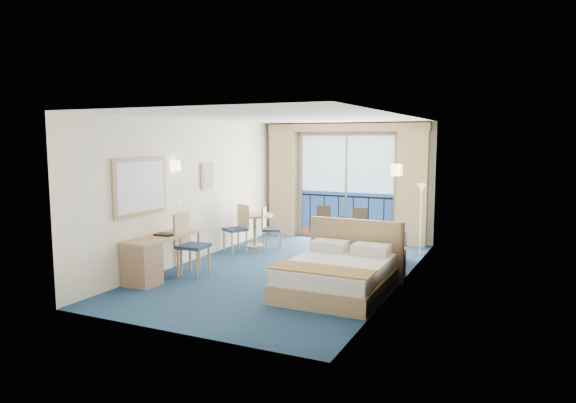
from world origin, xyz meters
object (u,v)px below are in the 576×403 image
at_px(bed, 338,275).
at_px(table_chair_b, 239,225).
at_px(desk, 147,259).
at_px(nightstand, 393,262).
at_px(round_table, 255,222).
at_px(armchair, 385,244).
at_px(floor_lamp, 421,201).
at_px(desk_chair, 188,241).
at_px(table_chair_a, 269,226).

relative_size(bed, table_chair_b, 1.95).
height_order(desk, table_chair_b, table_chair_b).
relative_size(bed, desk, 1.25).
distance_m(nightstand, round_table, 3.51).
bearing_deg(bed, armchair, 86.66).
height_order(nightstand, floor_lamp, floor_lamp).
bearing_deg(desk_chair, bed, -90.43).
bearing_deg(nightstand, table_chair_b, 169.91).
bearing_deg(floor_lamp, desk, -131.87).
bearing_deg(nightstand, desk_chair, -156.22).
distance_m(armchair, desk, 4.43).
xyz_separation_m(armchair, floor_lamp, (0.50, 0.88, 0.75)).
distance_m(bed, table_chair_b, 3.41).
relative_size(nightstand, armchair, 0.67).
xyz_separation_m(desk, desk_chair, (0.33, 0.69, 0.21)).
distance_m(nightstand, desk_chair, 3.51).
bearing_deg(armchair, desk_chair, 21.41).
xyz_separation_m(bed, desk_chair, (-2.65, -0.13, 0.33)).
distance_m(round_table, table_chair_a, 0.44).
distance_m(bed, desk_chair, 2.67).
relative_size(nightstand, desk_chair, 0.45).
bearing_deg(floor_lamp, armchair, -119.47).
distance_m(table_chair_a, table_chair_b, 0.64).
relative_size(armchair, desk_chair, 0.68).
bearing_deg(round_table, floor_lamp, 12.99).
bearing_deg(desk, bed, 15.38).
height_order(desk, table_chair_a, table_chair_a).
relative_size(nightstand, table_chair_b, 0.50).
distance_m(desk, round_table, 3.26).
xyz_separation_m(armchair, desk, (-3.11, -3.15, 0.06)).
xyz_separation_m(floor_lamp, table_chair_b, (-3.47, -1.33, -0.54)).
bearing_deg(floor_lamp, round_table, -167.01).
height_order(desk, desk_chair, desk_chair).
bearing_deg(desk, desk_chair, 64.31).
relative_size(desk_chair, round_table, 1.37).
xyz_separation_m(bed, table_chair_a, (-2.34, 2.27, 0.23)).
xyz_separation_m(nightstand, table_chair_b, (-3.38, 0.60, 0.31)).
bearing_deg(round_table, desk, -93.95).
xyz_separation_m(desk_chair, table_chair_a, (0.31, 2.41, -0.10)).
distance_m(armchair, table_chair_b, 3.01).
xyz_separation_m(floor_lamp, round_table, (-3.38, -0.78, -0.55)).
distance_m(desk_chair, round_table, 2.56).
relative_size(desk, round_table, 1.93).
bearing_deg(table_chair_a, round_table, 52.53).
relative_size(round_table, table_chair_b, 0.81).
relative_size(floor_lamp, desk_chair, 1.33).
xyz_separation_m(nightstand, armchair, (-0.41, 1.06, 0.09)).
bearing_deg(table_chair_b, floor_lamp, 50.55).
relative_size(nightstand, table_chair_a, 0.54).
distance_m(bed, table_chair_a, 3.27).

